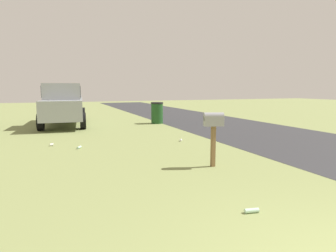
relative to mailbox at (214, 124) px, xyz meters
name	(u,v)px	position (x,y,z in m)	size (l,w,h in m)	color
road_asphalt	(307,143)	(1.34, -4.49, -1.03)	(60.00, 5.43, 0.01)	#2D2D30
mailbox	(214,124)	(0.00, 0.00, 0.00)	(0.34, 0.50, 1.30)	brown
pickup_truck	(64,104)	(9.38, 3.09, 0.07)	(5.61, 2.41, 2.09)	#93999E
trash_bin	(157,113)	(8.46, -1.55, -0.46)	(0.65, 0.65, 1.13)	#1E4C1E
litter_cup_midfield_a	(52,145)	(4.05, 3.63, -0.99)	(0.08, 0.08, 0.10)	white
litter_bottle_midfield_b	(252,211)	(-2.45, 0.77, -1.00)	(0.07, 0.07, 0.22)	#B2D8BF
litter_cup_far_scatter	(181,140)	(3.24, -0.61, -0.99)	(0.08, 0.08, 0.10)	white
litter_bottle_by_mailbox	(79,147)	(3.31, 2.83, -1.00)	(0.07, 0.07, 0.22)	#B2D8BF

